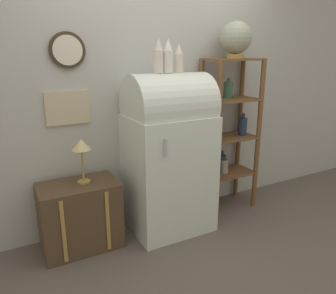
{
  "coord_description": "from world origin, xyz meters",
  "views": [
    {
      "loc": [
        -1.38,
        -2.29,
        1.67
      ],
      "look_at": [
        -0.01,
        0.25,
        0.82
      ],
      "focal_mm": 35.0,
      "sensor_mm": 36.0,
      "label": 1
    }
  ],
  "objects_px": {
    "refrigerator": "(169,152)",
    "vase_right": "(179,59)",
    "vase_center": "(168,57)",
    "suitcase_trunk": "(80,216)",
    "vase_left": "(159,57)",
    "desk_lamp": "(81,148)",
    "globe": "(236,38)"
  },
  "relations": [
    {
      "from": "refrigerator",
      "to": "vase_right",
      "type": "relative_size",
      "value": 5.99
    },
    {
      "from": "vase_center",
      "to": "suitcase_trunk",
      "type": "bearing_deg",
      "value": 176.13
    },
    {
      "from": "vase_left",
      "to": "desk_lamp",
      "type": "distance_m",
      "value": 1.0
    },
    {
      "from": "globe",
      "to": "vase_right",
      "type": "height_order",
      "value": "globe"
    },
    {
      "from": "refrigerator",
      "to": "globe",
      "type": "bearing_deg",
      "value": 5.91
    },
    {
      "from": "desk_lamp",
      "to": "refrigerator",
      "type": "bearing_deg",
      "value": -4.72
    },
    {
      "from": "refrigerator",
      "to": "vase_center",
      "type": "relative_size",
      "value": 5.14
    },
    {
      "from": "refrigerator",
      "to": "vase_left",
      "type": "bearing_deg",
      "value": 178.8
    },
    {
      "from": "globe",
      "to": "vase_center",
      "type": "distance_m",
      "value": 0.81
    },
    {
      "from": "refrigerator",
      "to": "vase_center",
      "type": "xyz_separation_m",
      "value": [
        -0.01,
        0.0,
        0.85
      ]
    },
    {
      "from": "vase_left",
      "to": "refrigerator",
      "type": "bearing_deg",
      "value": -1.2
    },
    {
      "from": "vase_left",
      "to": "vase_center",
      "type": "height_order",
      "value": "vase_left"
    },
    {
      "from": "refrigerator",
      "to": "desk_lamp",
      "type": "xyz_separation_m",
      "value": [
        -0.79,
        0.06,
        0.14
      ]
    },
    {
      "from": "vase_left",
      "to": "vase_right",
      "type": "bearing_deg",
      "value": 1.74
    },
    {
      "from": "suitcase_trunk",
      "to": "globe",
      "type": "distance_m",
      "value": 2.21
    },
    {
      "from": "vase_center",
      "to": "globe",
      "type": "bearing_deg",
      "value": 5.84
    },
    {
      "from": "suitcase_trunk",
      "to": "desk_lamp",
      "type": "relative_size",
      "value": 1.73
    },
    {
      "from": "suitcase_trunk",
      "to": "desk_lamp",
      "type": "distance_m",
      "value": 0.61
    },
    {
      "from": "vase_center",
      "to": "desk_lamp",
      "type": "distance_m",
      "value": 1.06
    },
    {
      "from": "suitcase_trunk",
      "to": "globe",
      "type": "bearing_deg",
      "value": 0.87
    },
    {
      "from": "vase_left",
      "to": "vase_center",
      "type": "relative_size",
      "value": 1.01
    },
    {
      "from": "globe",
      "to": "desk_lamp",
      "type": "relative_size",
      "value": 0.92
    },
    {
      "from": "vase_left",
      "to": "desk_lamp",
      "type": "xyz_separation_m",
      "value": [
        -0.69,
        0.06,
        -0.72
      ]
    },
    {
      "from": "desk_lamp",
      "to": "vase_center",
      "type": "bearing_deg",
      "value": -4.78
    },
    {
      "from": "globe",
      "to": "vase_left",
      "type": "relative_size",
      "value": 1.2
    },
    {
      "from": "refrigerator",
      "to": "globe",
      "type": "relative_size",
      "value": 4.25
    },
    {
      "from": "vase_left",
      "to": "desk_lamp",
      "type": "bearing_deg",
      "value": 174.78
    },
    {
      "from": "suitcase_trunk",
      "to": "vase_right",
      "type": "height_order",
      "value": "vase_right"
    },
    {
      "from": "vase_center",
      "to": "desk_lamp",
      "type": "xyz_separation_m",
      "value": [
        -0.78,
        0.06,
        -0.72
      ]
    },
    {
      "from": "refrigerator",
      "to": "globe",
      "type": "height_order",
      "value": "globe"
    },
    {
      "from": "vase_left",
      "to": "desk_lamp",
      "type": "relative_size",
      "value": 0.77
    },
    {
      "from": "vase_left",
      "to": "desk_lamp",
      "type": "height_order",
      "value": "vase_left"
    }
  ]
}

